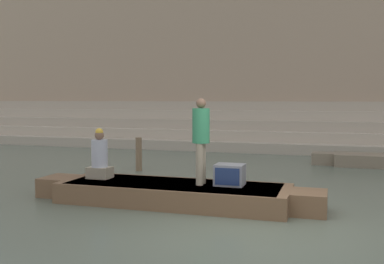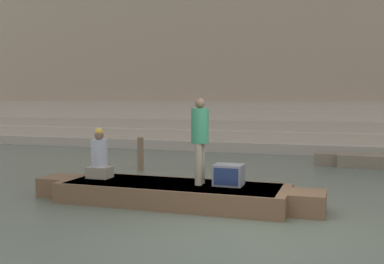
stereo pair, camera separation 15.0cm
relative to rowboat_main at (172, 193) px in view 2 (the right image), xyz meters
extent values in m
plane|color=#566051|center=(1.79, -1.19, -0.21)|extent=(120.00, 120.00, 0.00)
cube|color=tan|center=(1.79, 9.85, -0.02)|extent=(36.00, 3.26, 0.38)
cube|color=#B2A28D|center=(1.79, 10.18, 0.36)|extent=(36.00, 2.61, 0.38)
cube|color=tan|center=(1.79, 10.50, 0.73)|extent=(36.00, 1.95, 0.38)
cube|color=#B2A28D|center=(1.79, 10.83, 1.11)|extent=(36.00, 1.30, 0.38)
cube|color=tan|center=(1.79, 11.15, 1.49)|extent=(36.00, 0.65, 0.38)
cube|color=tan|center=(1.79, 12.08, 3.87)|extent=(34.20, 1.20, 8.15)
cube|color=brown|center=(1.79, 11.46, 0.09)|extent=(34.20, 0.12, 0.60)
cube|color=brown|center=(0.00, 0.00, -0.01)|extent=(4.41, 1.40, 0.39)
cube|color=#993328|center=(0.00, 0.00, 0.15)|extent=(4.06, 1.30, 0.05)
cube|color=brown|center=(2.51, 0.00, -0.01)|extent=(0.62, 0.77, 0.39)
cube|color=brown|center=(-2.51, 0.00, -0.01)|extent=(0.62, 0.77, 0.39)
cylinder|color=olive|center=(-0.66, 0.80, 0.08)|extent=(2.47, 0.04, 0.04)
cylinder|color=gray|center=(0.53, 0.17, 0.57)|extent=(0.14, 0.14, 0.78)
cylinder|color=gray|center=(0.53, -0.01, 0.57)|extent=(0.14, 0.14, 0.78)
cylinder|color=#338456|center=(0.53, 0.08, 1.29)|extent=(0.33, 0.33, 0.65)
sphere|color=brown|center=(0.53, 0.08, 1.71)|extent=(0.19, 0.19, 0.19)
cube|color=gray|center=(-1.62, 0.10, 0.29)|extent=(0.46, 0.36, 0.23)
cylinder|color=#B2B2BC|center=(-1.62, 0.10, 0.68)|extent=(0.33, 0.33, 0.55)
sphere|color=brown|center=(-1.62, 0.10, 1.05)|extent=(0.19, 0.19, 0.19)
sphere|color=gold|center=(-1.62, 0.10, 1.12)|extent=(0.16, 0.16, 0.16)
cube|color=slate|center=(1.07, 0.16, 0.37)|extent=(0.53, 0.44, 0.39)
cube|color=navy|center=(1.07, -0.06, 0.37)|extent=(0.45, 0.02, 0.31)
cube|color=#756651|center=(2.62, 6.22, -0.03)|extent=(0.66, 0.57, 0.36)
cylinder|color=brown|center=(-2.25, 3.42, 0.26)|extent=(0.17, 0.17, 0.93)
camera|label=1|loc=(2.88, -7.96, 1.79)|focal=42.00mm
camera|label=2|loc=(3.02, -7.92, 1.79)|focal=42.00mm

